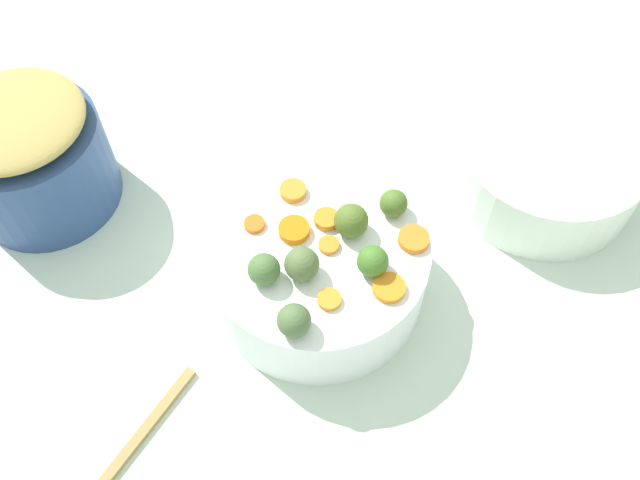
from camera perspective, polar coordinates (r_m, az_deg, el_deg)
name	(u,v)px	position (r m, az deg, el deg)	size (l,w,h in m)	color
tabletop	(327,303)	(0.89, 0.57, -5.33)	(2.40, 2.40, 0.02)	silver
serving_bowl_carrots	(320,267)	(0.84, 0.00, -2.26)	(0.27, 0.27, 0.10)	white
metal_pot	(35,164)	(0.99, -22.74, 5.91)	(0.20, 0.20, 0.13)	navy
stuffing_mound	(11,120)	(0.94, -24.44, 9.16)	(0.18, 0.18, 0.04)	tan
carrot_slice_0	(414,239)	(0.81, 7.84, 0.07)	(0.04, 0.04, 0.01)	orange
carrot_slice_1	(329,300)	(0.76, 0.78, -5.00)	(0.03, 0.03, 0.01)	orange
carrot_slice_2	(389,288)	(0.77, 5.79, -4.00)	(0.04, 0.04, 0.01)	orange
carrot_slice_3	(294,230)	(0.81, -2.19, 0.85)	(0.04, 0.04, 0.01)	orange
carrot_slice_4	(293,191)	(0.84, -2.28, 4.14)	(0.03, 0.03, 0.01)	orange
carrot_slice_5	(254,224)	(0.82, -5.52, 1.34)	(0.03, 0.03, 0.01)	orange
carrot_slice_6	(329,245)	(0.80, 0.74, -0.44)	(0.02, 0.02, 0.01)	orange
carrot_slice_7	(326,219)	(0.82, 0.54, 1.76)	(0.03, 0.03, 0.01)	orange
brussels_sprout_0	(394,203)	(0.82, 6.18, 3.08)	(0.03, 0.03, 0.03)	#4F712A
brussels_sprout_1	(351,221)	(0.80, 2.63, 1.63)	(0.04, 0.04, 0.04)	#546C28
brussels_sprout_2	(373,261)	(0.77, 4.43, -1.78)	(0.04, 0.04, 0.04)	#47782A
brussels_sprout_3	(294,320)	(0.73, -2.19, -6.75)	(0.04, 0.04, 0.04)	#516B40
brussels_sprout_4	(303,265)	(0.76, -1.45, -2.14)	(0.04, 0.04, 0.04)	#586E3F
brussels_sprout_5	(264,269)	(0.76, -4.71, -2.47)	(0.04, 0.04, 0.04)	#4D713C
casserole_dish	(546,165)	(0.99, 18.37, 6.01)	(0.26, 0.26, 0.09)	white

